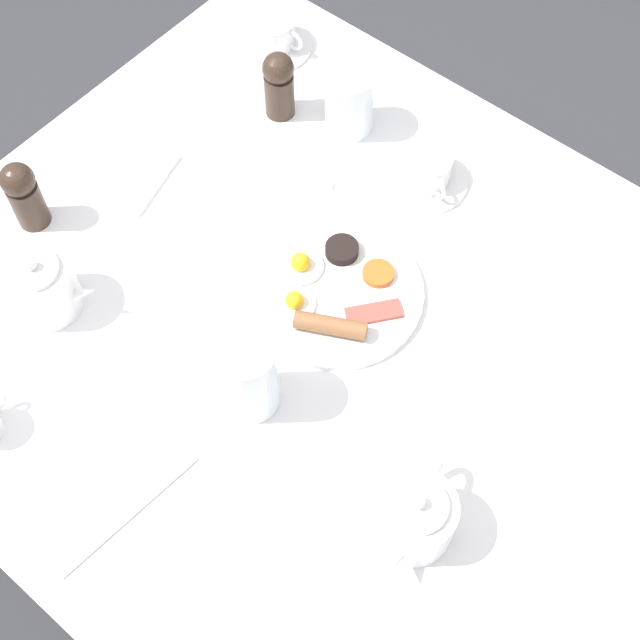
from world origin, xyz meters
TOP-DOWN VIEW (x-y plane):
  - ground_plane at (0.00, 0.00)m, footprint 8.00×8.00m
  - table at (0.00, 0.00)m, footprint 1.06×1.22m
  - breakfast_plate at (0.06, 0.02)m, footprint 0.26×0.26m
  - teapot_near at (-0.23, 0.34)m, footprint 0.10×0.17m
  - teapot_far at (-0.16, -0.28)m, footprint 0.18×0.10m
  - teacup_with_saucer_left at (0.40, 0.44)m, footprint 0.14×0.14m
  - teacup_with_saucer_right at (0.32, 0.04)m, footprint 0.14×0.14m
  - water_glass_tall at (-0.15, -0.00)m, footprint 0.08×0.08m
  - water_glass_short at (0.33, 0.21)m, footprint 0.08×0.08m
  - pepper_grinder at (-0.13, 0.47)m, footprint 0.05×0.05m
  - salt_grinder at (0.29, 0.32)m, footprint 0.05×0.05m
  - napkin_folded at (0.03, 0.41)m, footprint 0.16×0.13m
  - fork_by_plate at (0.18, 0.23)m, footprint 0.08×0.16m
  - knife_by_plate at (-0.38, 0.01)m, footprint 0.23×0.04m

SIDE VIEW (x-z plane):
  - ground_plane at x=0.00m, z-range 0.00..0.00m
  - table at x=0.00m, z-range 0.32..1.08m
  - fork_by_plate at x=0.18m, z-range 0.76..0.77m
  - knife_by_plate at x=-0.38m, z-range 0.76..0.77m
  - napkin_folded at x=0.03m, z-range 0.76..0.77m
  - breakfast_plate at x=0.06m, z-range 0.75..0.79m
  - teacup_with_saucer_right at x=0.32m, z-range 0.76..0.82m
  - teacup_with_saucer_left at x=0.40m, z-range 0.76..0.82m
  - teapot_near at x=-0.23m, z-range 0.75..0.87m
  - teapot_far at x=-0.16m, z-range 0.75..0.87m
  - water_glass_short at x=0.33m, z-range 0.76..0.88m
  - pepper_grinder at x=-0.13m, z-range 0.77..0.89m
  - salt_grinder at x=0.29m, z-range 0.77..0.89m
  - water_glass_tall at x=-0.15m, z-range 0.76..0.90m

